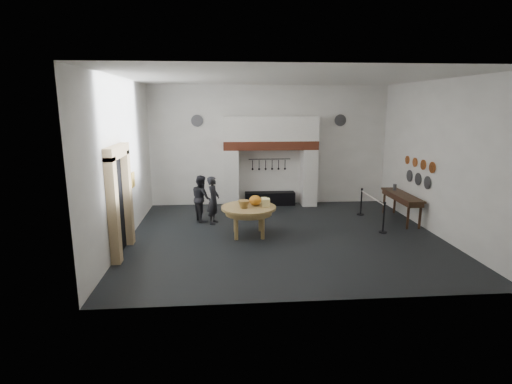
{
  "coord_description": "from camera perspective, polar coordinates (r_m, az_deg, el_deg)",
  "views": [
    {
      "loc": [
        -1.73,
        -11.11,
        3.79
      ],
      "look_at": [
        -0.84,
        -0.05,
        1.35
      ],
      "focal_mm": 28.0,
      "sensor_mm": 36.0,
      "label": 1
    }
  ],
  "objects": [
    {
      "name": "copper_pan_a",
      "position": [
        13.02,
        23.88,
        3.22
      ],
      "size": [
        0.03,
        0.34,
        0.34
      ],
      "primitive_type": "cylinder",
      "rotation": [
        0.0,
        1.57,
        0.0
      ],
      "color": "#C6662D",
      "rests_on": "wall_right"
    },
    {
      "name": "wall_plaque",
      "position": [
        12.41,
        -17.2,
        1.68
      ],
      "size": [
        0.05,
        0.34,
        0.44
      ],
      "primitive_type": "cube",
      "color": "gold",
      "rests_on": "wall_left"
    },
    {
      "name": "chimney_pier_left",
      "position": [
        15.01,
        -3.56,
        1.96
      ],
      "size": [
        0.55,
        0.7,
        2.15
      ],
      "primitive_type": "cube",
      "color": "silver",
      "rests_on": "floor"
    },
    {
      "name": "barrier_post_far",
      "position": [
        14.4,
        14.81,
        -1.43
      ],
      "size": [
        0.05,
        0.05,
        0.9
      ],
      "primitive_type": "cylinder",
      "color": "black",
      "rests_on": "floor"
    },
    {
      "name": "wicker_basket",
      "position": [
        11.46,
        -1.76,
        -1.76
      ],
      "size": [
        0.4,
        0.4,
        0.22
      ],
      "primitive_type": "cone",
      "rotation": [
        3.14,
        0.0,
        0.28
      ],
      "color": "olive",
      "rests_on": "work_table"
    },
    {
      "name": "wall_right",
      "position": [
        12.83,
        24.57,
        4.39
      ],
      "size": [
        0.02,
        8.0,
        4.5
      ],
      "primitive_type": "cube",
      "color": "white",
      "rests_on": "floor"
    },
    {
      "name": "floor",
      "position": [
        11.86,
        4.05,
        -6.26
      ],
      "size": [
        9.0,
        8.0,
        0.02
      ],
      "primitive_type": "cube",
      "color": "black",
      "rests_on": "ground"
    },
    {
      "name": "pewter_jug",
      "position": [
        14.5,
        19.2,
        0.66
      ],
      "size": [
        0.12,
        0.12,
        0.22
      ],
      "primitive_type": "cylinder",
      "color": "#505055",
      "rests_on": "side_table"
    },
    {
      "name": "utensil_rail",
      "position": [
        15.26,
        1.95,
        4.72
      ],
      "size": [
        1.6,
        0.02,
        0.02
      ],
      "primitive_type": "cylinder",
      "rotation": [
        0.0,
        1.57,
        0.0
      ],
      "color": "black",
      "rests_on": "wall_back"
    },
    {
      "name": "door_jamb_far",
      "position": [
        11.4,
        -17.93,
        -0.82
      ],
      "size": [
        0.22,
        0.3,
        2.6
      ],
      "primitive_type": "cube",
      "color": "tan",
      "rests_on": "floor"
    },
    {
      "name": "pewter_plate_back_left",
      "position": [
        15.11,
        -8.42,
        10.04
      ],
      "size": [
        0.44,
        0.03,
        0.44
      ],
      "primitive_type": "cylinder",
      "rotation": [
        1.57,
        0.0,
        0.0
      ],
      "color": "#4C4C51",
      "rests_on": "wall_back"
    },
    {
      "name": "side_table",
      "position": [
        13.99,
        20.13,
        -0.4
      ],
      "size": [
        0.55,
        2.2,
        0.06
      ],
      "primitive_type": "cube",
      "color": "#3C2115",
      "rests_on": "floor"
    },
    {
      "name": "work_table",
      "position": [
        11.65,
        -1.06,
        -2.26
      ],
      "size": [
        1.98,
        1.98,
        0.07
      ],
      "primitive_type": "cylinder",
      "rotation": [
        0.0,
        0.0,
        0.28
      ],
      "color": "#A5854E",
      "rests_on": "floor"
    },
    {
      "name": "wall_back",
      "position": [
        15.28,
        1.93,
        6.62
      ],
      "size": [
        9.0,
        0.02,
        4.5
      ],
      "primitive_type": "cube",
      "color": "white",
      "rests_on": "floor"
    },
    {
      "name": "pewter_plate_left",
      "position": [
        13.27,
        23.29,
        1.24
      ],
      "size": [
        0.03,
        0.4,
        0.4
      ],
      "primitive_type": "cylinder",
      "rotation": [
        0.0,
        1.57,
        0.0
      ],
      "color": "#4C4C51",
      "rests_on": "wall_right"
    },
    {
      "name": "pumpkin",
      "position": [
        11.72,
        -0.12,
        -1.21
      ],
      "size": [
        0.36,
        0.36,
        0.31
      ],
      "primitive_type": "ellipsoid",
      "color": "orange",
      "rests_on": "work_table"
    },
    {
      "name": "door_lintel",
      "position": [
        10.51,
        -19.27,
        5.49
      ],
      "size": [
        0.22,
        1.7,
        0.3
      ],
      "primitive_type": "cube",
      "color": "tan",
      "rests_on": "door_jamb_near"
    },
    {
      "name": "door_jamb_near",
      "position": [
        10.08,
        -19.7,
        -2.63
      ],
      "size": [
        0.22,
        0.3,
        2.6
      ],
      "primitive_type": "cube",
      "color": "tan",
      "rests_on": "floor"
    },
    {
      "name": "pewter_plate_back_right",
      "position": [
        15.72,
        11.95,
        10.0
      ],
      "size": [
        0.44,
        0.03,
        0.44
      ],
      "primitive_type": "cylinder",
      "rotation": [
        1.57,
        0.0,
        0.0
      ],
      "color": "#4C4C51",
      "rests_on": "wall_back"
    },
    {
      "name": "wall_left",
      "position": [
        11.55,
        -18.49,
        4.11
      ],
      "size": [
        0.02,
        8.0,
        4.5
      ],
      "primitive_type": "cube",
      "color": "white",
      "rests_on": "floor"
    },
    {
      "name": "iron_range",
      "position": [
        15.34,
        1.99,
        -0.94
      ],
      "size": [
        1.9,
        0.45,
        0.5
      ],
      "primitive_type": "cube",
      "color": "black",
      "rests_on": "floor"
    },
    {
      "name": "chimney_hood",
      "position": [
        14.88,
        2.1,
        9.05
      ],
      "size": [
        3.5,
        0.7,
        0.9
      ],
      "primitive_type": "cube",
      "color": "silver",
      "rests_on": "hearth_brick_band"
    },
    {
      "name": "wall_front",
      "position": [
        7.47,
        8.89,
        0.37
      ],
      "size": [
        9.0,
        0.02,
        4.5
      ],
      "primitive_type": "cube",
      "color": "white",
      "rests_on": "floor"
    },
    {
      "name": "cheese_block_big",
      "position": [
        11.61,
        1.42,
        -1.53
      ],
      "size": [
        0.22,
        0.22,
        0.24
      ],
      "primitive_type": "cube",
      "color": "#FFEA98",
      "rests_on": "work_table"
    },
    {
      "name": "pewter_plate_right",
      "position": [
        14.33,
        21.08,
        2.17
      ],
      "size": [
        0.03,
        0.4,
        0.4
      ],
      "primitive_type": "cylinder",
      "rotation": [
        0.0,
        1.57,
        0.0
      ],
      "color": "#4C4C51",
      "rests_on": "wall_right"
    },
    {
      "name": "visitor_near",
      "position": [
        12.9,
        -6.11,
        -1.18
      ],
      "size": [
        0.49,
        0.64,
        1.55
      ],
      "primitive_type": "imported",
      "rotation": [
        0.0,
        0.0,
        1.34
      ],
      "color": "black",
      "rests_on": "floor"
    },
    {
      "name": "copper_pan_b",
      "position": [
        13.5,
        22.78,
        3.61
      ],
      "size": [
        0.03,
        0.32,
        0.32
      ],
      "primitive_type": "cylinder",
      "rotation": [
        0.0,
        1.57,
        0.0
      ],
      "color": "#C6662D",
      "rests_on": "wall_right"
    },
    {
      "name": "barrier_rope",
      "position": [
        13.39,
        16.3,
        -0.78
      ],
      "size": [
        0.04,
        2.0,
        0.04
      ],
      "primitive_type": "cylinder",
      "rotation": [
        1.57,
        0.0,
        0.0
      ],
      "color": "silver",
      "rests_on": "barrier_post_near"
    },
    {
      "name": "visitor_far",
      "position": [
        13.31,
        -7.79,
        -0.86
      ],
      "size": [
        0.82,
        0.9,
        1.52
      ],
      "primitive_type": "imported",
      "rotation": [
        0.0,
        0.0,
        1.96
      ],
      "color": "black",
      "rests_on": "floor"
    },
    {
      "name": "cheese_block_small",
      "position": [
        11.9,
        1.17,
        -1.28
      ],
      "size": [
        0.18,
        0.18,
        0.2
      ],
      "primitive_type": "cube",
      "color": "#F4EB92",
      "rests_on": "work_table"
    },
    {
      "name": "hearth_brick_band",
      "position": [
        14.93,
        2.08,
        6.71
      ],
      "size": [
        3.5,
        0.72,
        0.32
      ],
      "primitive_type": "cube",
      "color": "#9E442B",
      "rests_on": "chimney_pier_left"
    },
    {
      "name": "pewter_plate_mid",
      "position": [
        13.8,
        22.14,
        1.72
      ],
      "size": [
        0.03,
        0.4,
        0.4
      ],
      "primitive_type": "cylinder",
      "rotation": [
        0.0,
        1.57,
        0.0
      ],
      "color": "#4C4C51",
      "rests_on": "wall_right"
    },
    {
      "name": "copper_pan_d",
      "position": [
        14.48,
        20.81,
        4.3
      ],
      "size": [
        0.03,
        0.28,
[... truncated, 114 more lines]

